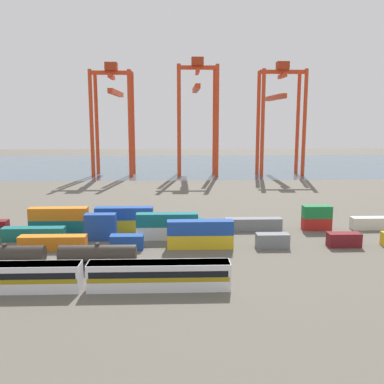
{
  "coord_description": "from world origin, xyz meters",
  "views": [
    {
      "loc": [
        9.45,
        -81.56,
        23.83
      ],
      "look_at": [
        13.16,
        23.33,
        5.77
      ],
      "focal_mm": 40.87,
      "sensor_mm": 36.0,
      "label": 1
    }
  ],
  "objects": [
    {
      "name": "gantry_crane_central",
      "position": [
        18.03,
        101.54,
        28.99
      ],
      "size": [
        16.65,
        35.48,
        47.36
      ],
      "color": "red",
      "rests_on": "ground_plane"
    },
    {
      "name": "shipping_container_2",
      "position": [
        0.29,
        -4.12,
        1.3
      ],
      "size": [
        6.04,
        2.44,
        2.6
      ],
      "primitive_type": "cube",
      "color": "#1C4299",
      "rests_on": "ground_plane"
    },
    {
      "name": "shipping_container_19",
      "position": [
        12.02,
        8.39,
        1.3
      ],
      "size": [
        6.04,
        2.44,
        2.6
      ],
      "primitive_type": "cube",
      "color": "#146066",
      "rests_on": "ground_plane"
    },
    {
      "name": "shipping_container_21",
      "position": [
        39.32,
        8.39,
        1.3
      ],
      "size": [
        6.04,
        2.44,
        2.6
      ],
      "primitive_type": "cube",
      "color": "#AD211C",
      "rests_on": "ground_plane"
    },
    {
      "name": "shipping_container_18",
      "position": [
        -1.63,
        8.39,
        3.9
      ],
      "size": [
        12.1,
        2.44,
        2.6
      ],
      "primitive_type": "cube",
      "color": "#1C4299",
      "rests_on": "shipping_container_17"
    },
    {
      "name": "shipping_container_4",
      "position": [
        13.69,
        -4.12,
        3.9
      ],
      "size": [
        12.1,
        2.44,
        2.6
      ],
      "primitive_type": "cube",
      "color": "#1C4299",
      "rests_on": "shipping_container_3"
    },
    {
      "name": "shipping_container_12",
      "position": [
        7.51,
        2.14,
        1.3
      ],
      "size": [
        12.1,
        2.44,
        2.6
      ],
      "primitive_type": "cube",
      "color": "silver",
      "rests_on": "ground_plane"
    },
    {
      "name": "shipping_container_16",
      "position": [
        -15.28,
        8.39,
        3.9
      ],
      "size": [
        12.1,
        2.44,
        2.6
      ],
      "primitive_type": "cube",
      "color": "orange",
      "rests_on": "shipping_container_15"
    },
    {
      "name": "shipping_container_20",
      "position": [
        25.67,
        8.39,
        1.3
      ],
      "size": [
        12.1,
        2.44,
        2.6
      ],
      "primitive_type": "cube",
      "color": "slate",
      "rests_on": "ground_plane"
    },
    {
      "name": "shipping_container_15",
      "position": [
        -15.28,
        8.39,
        1.3
      ],
      "size": [
        12.1,
        2.44,
        2.6
      ],
      "primitive_type": "cube",
      "color": "#146066",
      "rests_on": "ground_plane"
    },
    {
      "name": "shipping_container_17",
      "position": [
        -1.63,
        8.39,
        1.3
      ],
      "size": [
        12.1,
        2.44,
        2.6
      ],
      "primitive_type": "cube",
      "color": "gold",
      "rests_on": "ground_plane"
    },
    {
      "name": "passenger_train",
      "position": [
        -3.48,
        -23.29,
        2.14
      ],
      "size": [
        40.64,
        3.14,
        3.9
      ],
      "color": "silver",
      "rests_on": "ground_plane"
    },
    {
      "name": "freight_tank_row",
      "position": [
        -17.62,
        -14.5,
        1.95
      ],
      "size": [
        41.14,
        2.73,
        4.19
      ],
      "color": "#232326",
      "rests_on": "ground_plane"
    },
    {
      "name": "shipping_container_11",
      "position": [
        -5.53,
        2.14,
        3.9
      ],
      "size": [
        6.04,
        2.44,
        2.6
      ],
      "primitive_type": "cube",
      "color": "#1C4299",
      "rests_on": "shipping_container_10"
    },
    {
      "name": "shipping_container_5",
      "position": [
        27.09,
        -4.12,
        1.3
      ],
      "size": [
        6.04,
        2.44,
        2.6
      ],
      "primitive_type": "cube",
      "color": "slate",
      "rests_on": "ground_plane"
    },
    {
      "name": "shipping_container_23",
      "position": [
        52.97,
        8.39,
        1.3
      ],
      "size": [
        12.1,
        2.44,
        2.6
      ],
      "primitive_type": "cube",
      "color": "silver",
      "rests_on": "ground_plane"
    },
    {
      "name": "shipping_container_6",
      "position": [
        40.49,
        -4.12,
        1.3
      ],
      "size": [
        6.04,
        2.44,
        2.6
      ],
      "primitive_type": "cube",
      "color": "maroon",
      "rests_on": "ground_plane"
    },
    {
      "name": "harbour_water",
      "position": [
        0.0,
        137.71,
        0.0
      ],
      "size": [
        400.0,
        110.0,
        0.01
      ],
      "primitive_type": "cube",
      "color": "#475B6B",
      "rests_on": "ground_plane"
    },
    {
      "name": "gantry_crane_west",
      "position": [
        -16.39,
        101.95,
        27.85
      ],
      "size": [
        16.68,
        37.33,
        45.25
      ],
      "color": "red",
      "rests_on": "ground_plane"
    },
    {
      "name": "shipping_container_10",
      "position": [
        -5.53,
        2.14,
        1.3
      ],
      "size": [
        6.04,
        2.44,
        2.6
      ],
      "primitive_type": "cube",
      "color": "#1C4299",
      "rests_on": "ground_plane"
    },
    {
      "name": "gantry_crane_east",
      "position": [
        52.46,
        101.48,
        27.59
      ],
      "size": [
        18.52,
        33.84,
        45.82
      ],
      "color": "red",
      "rests_on": "ground_plane"
    },
    {
      "name": "shipping_container_9",
      "position": [
        -18.57,
        2.14,
        1.3
      ],
      "size": [
        12.1,
        2.44,
        2.6
      ],
      "primitive_type": "cube",
      "color": "#146066",
      "rests_on": "ground_plane"
    },
    {
      "name": "shipping_container_1",
      "position": [
        -13.11,
        -4.12,
        1.3
      ],
      "size": [
        12.1,
        2.44,
        2.6
      ],
      "primitive_type": "cube",
      "color": "orange",
      "rests_on": "ground_plane"
    },
    {
      "name": "shipping_container_13",
      "position": [
        7.51,
        2.14,
        3.9
      ],
      "size": [
        12.1,
        2.44,
        2.6
      ],
      "primitive_type": "cube",
      "color": "#146066",
      "rests_on": "shipping_container_12"
    },
    {
      "name": "shipping_container_3",
      "position": [
        13.69,
        -4.12,
        1.3
      ],
      "size": [
        12.1,
        2.44,
        2.6
      ],
      "primitive_type": "cube",
      "color": "gold",
      "rests_on": "ground_plane"
    },
    {
      "name": "ground_plane",
      "position": [
        0.0,
        40.0,
        0.0
      ],
      "size": [
        420.0,
        420.0,
        0.0
      ],
      "primitive_type": "plane",
      "color": "#5B564C"
    },
    {
      "name": "shipping_container_22",
      "position": [
        39.32,
        8.39,
        3.9
      ],
      "size": [
        6.04,
        2.44,
        2.6
      ],
      "primitive_type": "cube",
      "color": "#197538",
      "rests_on": "shipping_container_21"
    }
  ]
}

